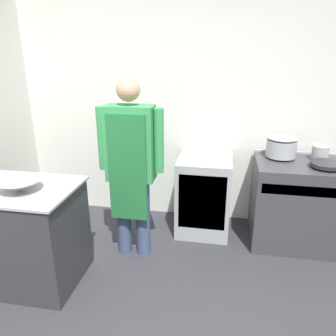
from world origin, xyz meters
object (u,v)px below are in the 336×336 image
object	(u,v)px
fridge_unit	(204,195)
mixing_bowl	(19,186)
stove	(297,203)
saute_pan	(326,164)
stock_pot	(281,146)
person_cook	(131,160)
sauce_pot	(320,152)

from	to	relation	value
fridge_unit	mixing_bowl	world-z (taller)	mixing_bowl
stove	fridge_unit	bearing A→B (deg)	176.01
saute_pan	stock_pot	bearing A→B (deg)	147.52
stove	fridge_unit	size ratio (longest dim) A/B	1.06
stove	person_cook	xyz separation A→B (m)	(-1.62, -0.50, 0.54)
stock_pot	saute_pan	size ratio (longest dim) A/B	1.04
person_cook	saute_pan	distance (m)	1.84
stove	mixing_bowl	size ratio (longest dim) A/B	2.65
stock_pot	person_cook	bearing A→B (deg)	-156.14
stove	mixing_bowl	xyz separation A→B (m)	(-2.35, -1.12, 0.49)
stove	stock_pot	distance (m)	0.62
person_cook	saute_pan	world-z (taller)	person_cook
stove	person_cook	size ratio (longest dim) A/B	0.52
fridge_unit	saute_pan	distance (m)	1.26
fridge_unit	sauce_pot	distance (m)	1.27
fridge_unit	person_cook	world-z (taller)	person_cook
stock_pot	sauce_pot	world-z (taller)	stock_pot
stove	person_cook	bearing A→B (deg)	-162.69
stock_pot	sauce_pot	size ratio (longest dim) A/B	1.85
saute_pan	stove	bearing A→B (deg)	146.18
mixing_bowl	stock_pot	distance (m)	2.49
saute_pan	fridge_unit	bearing A→B (deg)	170.72
sauce_pot	mixing_bowl	bearing A→B (deg)	-153.77
fridge_unit	stock_pot	size ratio (longest dim) A/B	2.83
stove	saute_pan	size ratio (longest dim) A/B	3.12
stove	saute_pan	bearing A→B (deg)	-33.82
mixing_bowl	sauce_pot	size ratio (longest dim) A/B	2.09
person_cook	mixing_bowl	distance (m)	0.96
stove	saute_pan	xyz separation A→B (m)	(0.18, -0.12, 0.48)
mixing_bowl	sauce_pot	xyz separation A→B (m)	(2.53, 1.25, 0.04)
mixing_bowl	stock_pot	xyz separation A→B (m)	(2.15, 1.25, 0.08)
person_cook	stock_pot	world-z (taller)	person_cook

